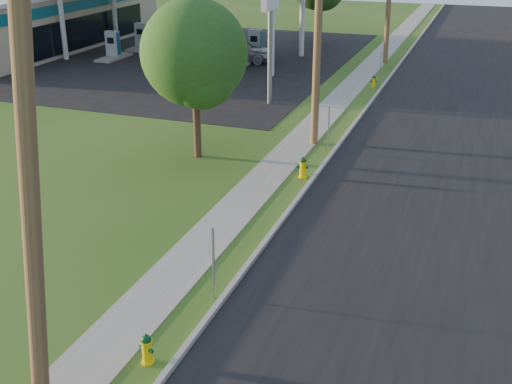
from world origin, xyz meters
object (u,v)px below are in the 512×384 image
fuel_pump_ne (234,57)px  fuel_pump_nw (113,48)px  hydrant_near (147,349)px  hydrant_far (374,81)px  tree_verge (196,58)px  car_silver (236,50)px  fuel_pump_sw (142,39)px  hydrant_mid (303,167)px  utility_pole_near (30,198)px  utility_pole_mid (318,27)px  fuel_pump_se (255,47)px

fuel_pump_ne → fuel_pump_nw: bearing=180.0°
fuel_pump_ne → hydrant_near: bearing=-71.8°
hydrant_far → hydrant_near: bearing=-90.2°
tree_verge → car_silver: size_ratio=1.29×
fuel_pump_sw → hydrant_far: (18.48, -6.07, -0.38)m
hydrant_mid → hydrant_far: hydrant_mid is taller
utility_pole_near → car_silver: size_ratio=1.94×
utility_pole_near → utility_pole_mid: 18.00m
fuel_pump_sw → hydrant_far: bearing=-18.2°
tree_verge → fuel_pump_se: bearing=103.8°
fuel_pump_nw → hydrant_near: bearing=-57.3°
utility_pole_near → utility_pole_mid: utility_pole_mid is taller
hydrant_near → hydrant_mid: (0.14, 11.68, 0.04)m
utility_pole_mid → hydrant_mid: utility_pole_mid is taller
fuel_pump_nw → hydrant_mid: bearing=-42.5°
fuel_pump_nw → fuel_pump_ne: 9.00m
fuel_pump_nw → car_silver: size_ratio=0.65×
fuel_pump_ne → fuel_pump_se: (0.00, 4.00, 0.00)m
utility_pole_near → fuel_pump_se: bearing=104.3°
fuel_pump_sw → fuel_pump_nw: bearing=-90.0°
fuel_pump_ne → hydrant_near: size_ratio=4.27×
fuel_pump_nw → hydrant_near: size_ratio=4.27×
utility_pole_mid → fuel_pump_sw: (-17.90, 17.00, -4.23)m
fuel_pump_nw → fuel_pump_se: size_ratio=1.00×
tree_verge → hydrant_mid: tree_verge is taller
fuel_pump_se → hydrant_mid: fuel_pump_se is taller
utility_pole_near → hydrant_near: size_ratio=12.65×
utility_pole_mid → fuel_pump_nw: bearing=144.0°
utility_pole_mid → tree_verge: (-3.92, -3.29, -0.90)m
utility_pole_near → fuel_pump_sw: 39.52m
hydrant_mid → hydrant_far: 14.93m
utility_pole_near → hydrant_far: bearing=88.8°
utility_pole_near → fuel_pump_sw: bearing=117.1°
utility_pole_near → fuel_pump_sw: utility_pole_near is taller
utility_pole_near → utility_pole_mid: size_ratio=0.97×
utility_pole_mid → fuel_pump_se: bearing=117.6°
fuel_pump_nw → hydrant_mid: fuel_pump_nw is taller
tree_verge → hydrant_near: tree_verge is taller
fuel_pump_sw → fuel_pump_ne: bearing=-24.0°
hydrant_near → car_silver: 32.18m
fuel_pump_sw → fuel_pump_se: size_ratio=1.00×
fuel_pump_ne → hydrant_far: size_ratio=4.55×
car_silver → fuel_pump_nw: bearing=91.2°
fuel_pump_nw → tree_verge: (13.98, -16.29, 3.33)m
fuel_pump_sw → hydrant_near: bearing=-60.6°
utility_pole_mid → fuel_pump_ne: 16.31m
utility_pole_near → tree_verge: utility_pole_near is taller
utility_pole_near → hydrant_near: bearing=77.7°
fuel_pump_sw → tree_verge: bearing=-55.4°
hydrant_near → car_silver: car_silver is taller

